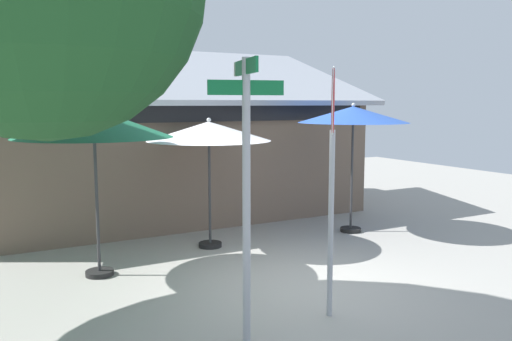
{
  "coord_description": "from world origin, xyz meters",
  "views": [
    {
      "loc": [
        -4.14,
        -6.37,
        2.71
      ],
      "look_at": [
        -0.02,
        1.2,
        1.6
      ],
      "focal_mm": 36.5,
      "sensor_mm": 36.0,
      "label": 1
    }
  ],
  "objects": [
    {
      "name": "ground_plane",
      "position": [
        0.0,
        0.0,
        -0.05
      ],
      "size": [
        28.0,
        28.0,
        0.1
      ],
      "primitive_type": "cube",
      "color": "#9E9B93"
    },
    {
      "name": "cafe_building",
      "position": [
        -0.08,
        5.73,
        1.55
      ],
      "size": [
        9.62,
        4.52,
        4.2
      ],
      "color": "#705B4C",
      "rests_on": "ground"
    },
    {
      "name": "street_sign_post",
      "position": [
        -1.55,
        -1.39,
        1.94
      ],
      "size": [
        0.83,
        0.88,
        3.2
      ],
      "color": "#A8AAB2",
      "rests_on": "ground"
    },
    {
      "name": "stop_sign",
      "position": [
        -0.25,
        -1.19,
        2.24
      ],
      "size": [
        0.52,
        0.67,
        3.16
      ],
      "color": "#A8AAB2",
      "rests_on": "ground"
    },
    {
      "name": "patio_umbrella_forest_green_left",
      "position": [
        -2.51,
        1.83,
        2.4
      ],
      "size": [
        2.41,
        2.41,
        2.71
      ],
      "color": "black",
      "rests_on": "ground"
    },
    {
      "name": "patio_umbrella_ivory_center",
      "position": [
        -0.3,
        2.53,
        2.18
      ],
      "size": [
        2.32,
        2.32,
        2.45
      ],
      "color": "black",
      "rests_on": "ground"
    },
    {
      "name": "patio_umbrella_royal_blue_right",
      "position": [
        2.81,
        2.19,
        2.46
      ],
      "size": [
        2.31,
        2.31,
        2.72
      ],
      "color": "black",
      "rests_on": "ground"
    }
  ]
}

